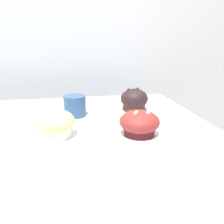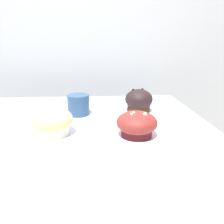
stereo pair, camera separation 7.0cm
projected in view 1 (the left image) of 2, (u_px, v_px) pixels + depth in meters
name	position (u px, v px, depth m)	size (l,w,h in m)	color
wall_back	(64.00, 89.00, 1.32)	(3.20, 0.10, 1.80)	#B2B7BC
muffin_front_center	(139.00, 123.00, 0.63)	(0.12, 0.12, 0.08)	#4A171E
muffin_back_left	(134.00, 100.00, 0.86)	(0.11, 0.11, 0.09)	#3D281B
muffin_back_right	(53.00, 124.00, 0.61)	(0.12, 0.12, 0.08)	white
coffee_cup	(75.00, 105.00, 0.79)	(0.08, 0.11, 0.08)	navy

